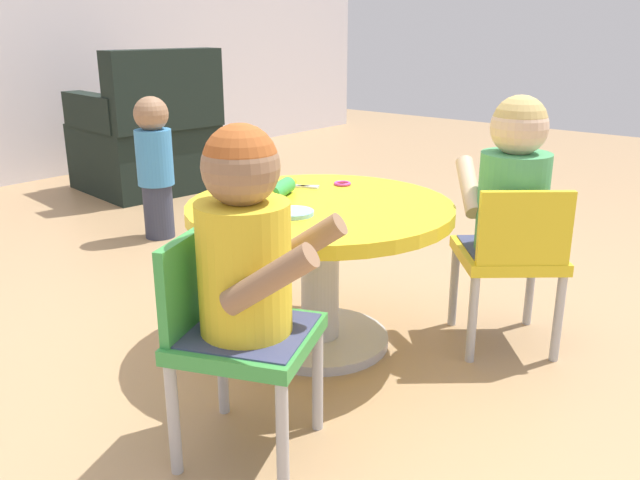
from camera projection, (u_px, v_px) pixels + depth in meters
ground_plane at (320, 343)px, 2.15m from camera, size 10.00×10.00×0.00m
craft_table at (320, 242)px, 2.04m from camera, size 0.81×0.81×0.47m
child_chair_left at (233, 333)px, 1.53m from camera, size 0.39×0.39×0.54m
seated_child_left at (246, 241)px, 1.45m from camera, size 0.38×0.42×0.51m
child_chair_right at (511, 256)px, 2.03m from camera, size 0.42×0.42×0.54m
seated_child_right at (514, 181)px, 2.00m from camera, size 0.44×0.43×0.51m
armchair_dark at (148, 140)px, 4.05m from camera, size 0.79×0.80×0.85m
toddler_standing at (155, 164)px, 3.11m from camera, size 0.17×0.17×0.67m
rolling_pin at (280, 189)px, 2.07m from camera, size 0.22×0.10×0.05m
craft_scissors at (293, 186)px, 2.20m from camera, size 0.11×0.14×0.01m
playdough_blob_0 at (294, 213)px, 1.88m from camera, size 0.12×0.12×0.01m
cookie_cutter_0 at (238, 210)px, 1.90m from camera, size 0.05×0.05×0.01m
cookie_cutter_1 at (252, 199)px, 2.03m from camera, size 0.05×0.05×0.01m
cookie_cutter_2 at (256, 224)px, 1.77m from camera, size 0.06×0.06×0.01m
cookie_cutter_3 at (342, 183)px, 2.23m from camera, size 0.06×0.06×0.01m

